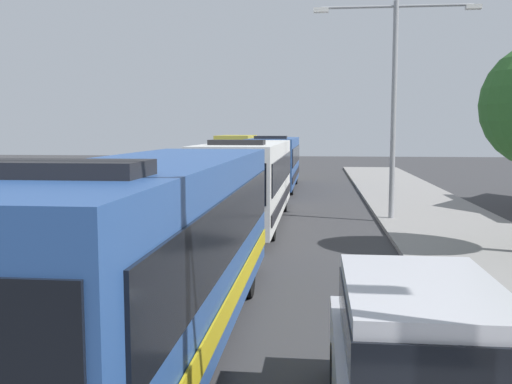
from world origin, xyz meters
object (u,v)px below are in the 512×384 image
Objects in this scene: white_suv at (422,364)px; box_truck_oncoming at (235,156)px; bus_second_in_line at (250,179)px; bus_lead at (154,245)px; bus_middle at (275,161)px; streetlamp_mid at (394,86)px.

box_truck_oncoming reaches higher than white_suv.
bus_lead is at bearing -90.00° from bus_second_in_line.
bus_middle is at bearing 90.00° from bus_second_in_line.
white_suv is (3.70, -2.73, -0.66)m from bus_lead.
streetlamp_mid is at bearing -64.51° from box_truck_oncoming.
bus_second_in_line is at bearing -90.00° from bus_middle.
bus_lead is 1.45× the size of box_truck_oncoming.
white_suv is 0.58× the size of streetlamp_mid.
bus_middle is 1.44× the size of box_truck_oncoming.
white_suv is 16.98m from streetlamp_mid.
bus_middle is 2.33× the size of white_suv.
bus_middle reaches higher than white_suv.
bus_lead is 1.01× the size of bus_middle.
box_truck_oncoming is (-7.00, 34.63, 0.67)m from white_suv.
bus_second_in_line is 16.05m from white_suv.
white_suv is 0.62× the size of box_truck_oncoming.
streetlamp_mid is at bearing 68.42° from bus_lead.
bus_second_in_line is at bearing 103.33° from white_suv.
box_truck_oncoming is at bearing 118.75° from bus_middle.
bus_lead is at bearing 143.54° from white_suv.
streetlamp_mid is (5.40, 0.78, 3.47)m from bus_second_in_line.
bus_second_in_line is 13.01m from bus_middle.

